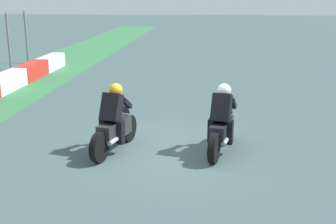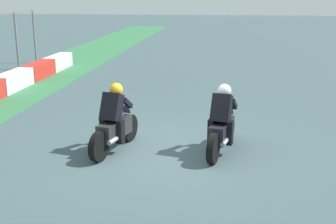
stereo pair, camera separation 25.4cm
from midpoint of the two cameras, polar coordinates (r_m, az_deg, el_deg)
ground_plane at (r=9.68m, az=-0.63°, el=-5.11°), size 120.00×120.00×0.00m
rider_lane_a at (r=9.50m, az=6.35°, el=-1.65°), size 2.02×0.65×1.51m
rider_lane_b at (r=9.56m, az=-7.84°, el=-1.58°), size 2.01×0.66×1.51m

